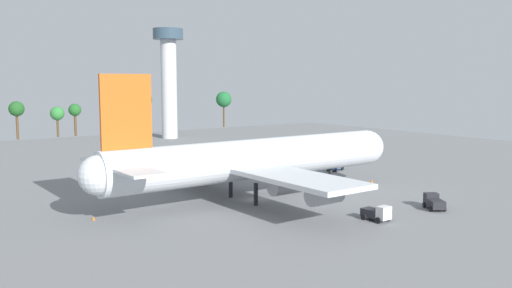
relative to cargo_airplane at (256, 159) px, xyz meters
The scene contains 10 objects.
ground_plane 6.69m from the cargo_airplane, ahead, with size 236.99×236.99×0.00m, color slate.
cargo_airplane is the anchor object (origin of this frame).
pushback_tractor 34.11m from the cargo_airplane, 22.45° to the left, with size 4.93×3.28×2.01m.
fuel_truck 39.63m from the cargo_airplane, 44.31° to the left, with size 4.16×4.22×2.12m.
catering_truck 22.80m from the cargo_airplane, 75.57° to the right, with size 2.51×4.17×2.30m.
maintenance_van 28.80m from the cargo_airplane, 50.56° to the right, with size 4.01×4.66×2.26m.
safety_cone_nose 27.52m from the cargo_airplane, ahead, with size 0.46×0.46×0.66m, color orange.
safety_cone_tail 27.46m from the cargo_airplane, behind, with size 0.41×0.41×0.58m, color orange.
control_tower 101.45m from the cargo_airplane, 70.98° to the left, with size 10.09×10.09×36.99m.
tree_line_backdrop 121.55m from the cargo_airplane, 91.25° to the left, with size 144.51×7.30×15.53m.
Camera 1 is at (-51.96, -71.15, 19.62)m, focal length 37.84 mm.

